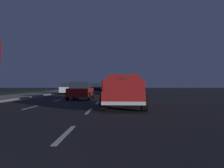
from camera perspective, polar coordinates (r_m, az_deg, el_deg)
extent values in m
plane|color=black|center=(28.66, -5.20, -2.75)|extent=(144.00, 144.00, 0.00)
cube|color=gray|center=(30.37, -19.33, -2.48)|extent=(108.00, 4.00, 0.12)
cube|color=silver|center=(6.41, -11.16, -11.72)|extent=(2.40, 0.14, 0.01)
cube|color=silver|center=(11.64, -5.59, -6.51)|extent=(2.40, 0.14, 0.01)
cube|color=silver|center=(16.85, -3.55, -4.54)|extent=(2.40, 0.14, 0.01)
cube|color=silver|center=(22.04, -2.48, -3.51)|extent=(2.40, 0.14, 0.01)
cube|color=silver|center=(28.31, -1.72, -2.77)|extent=(2.40, 0.14, 0.01)
cube|color=silver|center=(34.06, -1.27, -2.33)|extent=(2.40, 0.14, 0.01)
cube|color=silver|center=(39.83, -0.95, -2.02)|extent=(2.40, 0.14, 0.01)
cube|color=silver|center=(45.54, -0.71, -1.79)|extent=(2.40, 0.14, 0.01)
cube|color=silver|center=(51.55, -0.51, -1.60)|extent=(2.40, 0.14, 0.01)
cube|color=silver|center=(58.38, -0.34, -1.43)|extent=(2.40, 0.14, 0.01)
cube|color=silver|center=(64.63, -0.22, -1.31)|extent=(2.40, 0.14, 0.01)
cube|color=silver|center=(71.20, -0.11, -1.21)|extent=(2.40, 0.14, 0.01)
cube|color=silver|center=(77.44, -0.03, -1.12)|extent=(2.40, 0.14, 0.01)
cube|color=silver|center=(14.19, -18.98, -5.36)|extent=(2.40, 0.14, 0.01)
cube|color=silver|center=(19.99, -13.02, -3.85)|extent=(2.40, 0.14, 0.01)
cube|color=silver|center=(25.79, -9.83, -3.03)|extent=(2.40, 0.14, 0.01)
cube|color=silver|center=(31.71, -7.79, -2.49)|extent=(2.40, 0.14, 0.01)
cube|color=silver|center=(38.27, -6.29, -2.10)|extent=(2.40, 0.14, 0.01)
cube|color=silver|center=(43.82, -5.36, -1.85)|extent=(2.40, 0.14, 0.01)
cube|color=silver|center=(49.22, -4.67, -1.67)|extent=(2.40, 0.14, 0.01)
cube|color=silver|center=(55.25, -4.05, -1.51)|extent=(2.40, 0.14, 0.01)
cube|color=silver|center=(61.50, -3.54, -1.37)|extent=(2.40, 0.14, 0.01)
cube|color=silver|center=(66.88, -3.18, -1.27)|extent=(2.40, 0.14, 0.01)
cube|color=silver|center=(73.21, -2.82, -1.18)|extent=(2.40, 0.14, 0.01)
cube|color=silver|center=(78.51, -2.57, -1.11)|extent=(2.40, 0.14, 0.01)
cube|color=silver|center=(29.65, -15.15, -2.65)|extent=(108.00, 0.14, 0.01)
cube|color=maroon|center=(13.30, 2.82, -2.84)|extent=(5.47, 2.20, 0.60)
cube|color=maroon|center=(14.47, 2.84, 0.35)|extent=(2.23, 1.92, 0.90)
cube|color=#1E2833|center=(13.42, 2.82, 0.60)|extent=(0.09, 1.44, 0.50)
cube|color=maroon|center=(12.24, -1.61, -0.35)|extent=(3.02, 0.19, 0.56)
cube|color=maroon|center=(12.23, 7.20, -0.35)|extent=(3.02, 0.19, 0.56)
cube|color=maroon|center=(10.62, 2.75, -0.38)|extent=(0.15, 1.88, 0.56)
cube|color=silver|center=(10.66, 2.75, -4.68)|extent=(0.19, 2.00, 0.16)
cube|color=red|center=(10.67, -1.55, 0.70)|extent=(0.07, 0.14, 0.20)
cube|color=red|center=(10.66, 7.05, 0.70)|extent=(0.07, 0.14, 0.20)
ellipsoid|color=#193823|center=(12.20, 2.79, -0.16)|extent=(2.65, 1.62, 0.64)
sphere|color=silver|center=(12.71, 1.18, -0.80)|extent=(0.40, 0.40, 0.40)
sphere|color=beige|center=(11.61, 4.26, -0.95)|extent=(0.34, 0.34, 0.34)
cylinder|color=black|center=(15.13, -0.94, -3.46)|extent=(0.84, 0.28, 0.84)
cylinder|color=black|center=(15.12, 6.65, -3.46)|extent=(0.84, 0.28, 0.84)
cylinder|color=black|center=(11.58, -2.19, -4.47)|extent=(0.84, 0.28, 0.84)
cylinder|color=black|center=(11.57, 7.75, -4.47)|extent=(0.84, 0.28, 0.84)
cube|color=maroon|center=(21.27, -7.47, -1.95)|extent=(4.41, 1.82, 0.70)
cube|color=#1E2833|center=(21.02, -7.57, -0.25)|extent=(2.47, 1.60, 0.56)
cylinder|color=black|center=(22.91, -9.13, -2.54)|extent=(0.68, 0.22, 0.68)
cylinder|color=black|center=(22.65, -4.64, -2.57)|extent=(0.68, 0.22, 0.68)
cylinder|color=black|center=(19.97, -10.68, -2.89)|extent=(0.68, 0.22, 0.68)
cylinder|color=black|center=(19.68, -5.54, -2.93)|extent=(0.68, 0.22, 0.68)
cube|color=red|center=(19.15, -8.45, -1.99)|extent=(0.09, 1.51, 0.10)
cube|color=silver|center=(32.69, -10.27, -1.32)|extent=(4.42, 1.85, 0.70)
cube|color=#1E2833|center=(32.44, -10.35, -0.22)|extent=(2.48, 1.61, 0.56)
cylinder|color=black|center=(34.34, -11.28, -1.75)|extent=(0.68, 0.22, 0.68)
cylinder|color=black|center=(34.02, -8.31, -1.77)|extent=(0.68, 0.22, 0.68)
cylinder|color=black|center=(31.41, -12.39, -1.90)|extent=(0.68, 0.22, 0.68)
cylinder|color=black|center=(31.07, -9.15, -1.92)|extent=(0.68, 0.22, 0.68)
cube|color=red|center=(30.58, -11.01, -1.31)|extent=(0.10, 1.51, 0.10)
cube|color=#9E845B|center=(31.60, 1.30, -1.37)|extent=(4.42, 1.85, 0.70)
cube|color=#1E2833|center=(31.34, 1.29, -0.23)|extent=(2.48, 1.61, 0.56)
cylinder|color=black|center=(33.12, -0.25, -1.81)|extent=(0.68, 0.22, 0.68)
cylinder|color=black|center=(33.11, 2.87, -1.81)|extent=(0.68, 0.22, 0.68)
cylinder|color=black|center=(30.13, -0.43, -1.98)|extent=(0.68, 0.22, 0.68)
cylinder|color=black|center=(30.12, 2.99, -1.98)|extent=(0.68, 0.22, 0.68)
cube|color=red|center=(29.45, 1.27, -1.36)|extent=(0.10, 1.51, 0.10)
cube|color=black|center=(37.87, -3.85, -1.17)|extent=(4.41, 1.83, 0.70)
cube|color=#1E2833|center=(37.62, -3.88, -0.22)|extent=(2.47, 1.60, 0.56)
cylinder|color=black|center=(39.45, -4.98, -1.55)|extent=(0.68, 0.22, 0.68)
cylinder|color=black|center=(39.31, -2.37, -1.56)|extent=(0.68, 0.22, 0.68)
cylinder|color=black|center=(36.47, -5.44, -1.66)|extent=(0.68, 0.22, 0.68)
cylinder|color=black|center=(36.33, -2.62, -1.67)|extent=(0.68, 0.22, 0.68)
cube|color=red|center=(35.73, -4.12, -1.15)|extent=(0.09, 1.51, 0.10)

